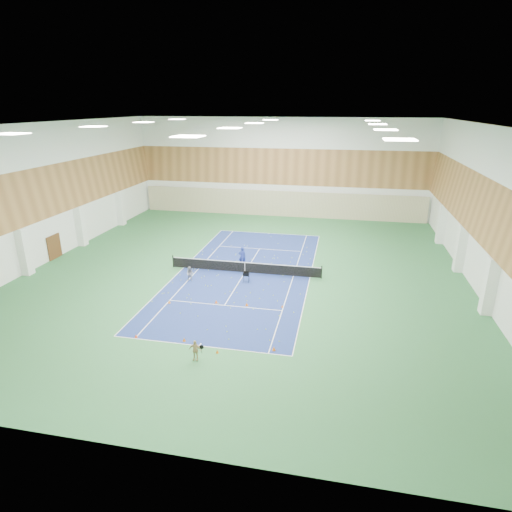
% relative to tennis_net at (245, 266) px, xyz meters
% --- Properties ---
extents(ground, '(40.00, 40.00, 0.00)m').
position_rel_tennis_net_xyz_m(ground, '(0.00, 0.00, -0.55)').
color(ground, '#2C6739').
rests_on(ground, ground).
extents(room_shell, '(36.00, 40.00, 12.00)m').
position_rel_tennis_net_xyz_m(room_shell, '(0.00, 0.00, 5.45)').
color(room_shell, white).
rests_on(room_shell, ground).
extents(wood_cladding, '(36.00, 40.00, 8.00)m').
position_rel_tennis_net_xyz_m(wood_cladding, '(0.00, 0.00, 7.45)').
color(wood_cladding, '#9F6B3B').
rests_on(wood_cladding, room_shell).
extents(ceiling_light_grid, '(21.40, 25.40, 0.06)m').
position_rel_tennis_net_xyz_m(ceiling_light_grid, '(0.00, 0.00, 11.37)').
color(ceiling_light_grid, white).
rests_on(ceiling_light_grid, room_shell).
extents(court_surface, '(10.97, 23.77, 0.01)m').
position_rel_tennis_net_xyz_m(court_surface, '(0.00, 0.00, -0.55)').
color(court_surface, navy).
rests_on(court_surface, ground).
extents(tennis_balls_scatter, '(10.57, 22.77, 0.07)m').
position_rel_tennis_net_xyz_m(tennis_balls_scatter, '(0.00, 0.00, -0.50)').
color(tennis_balls_scatter, '#B2D123').
rests_on(tennis_balls_scatter, ground).
extents(tennis_net, '(12.80, 0.10, 1.10)m').
position_rel_tennis_net_xyz_m(tennis_net, '(0.00, 0.00, 0.00)').
color(tennis_net, black).
rests_on(tennis_net, ground).
extents(back_curtain, '(35.40, 0.16, 3.20)m').
position_rel_tennis_net_xyz_m(back_curtain, '(0.00, 19.75, 1.05)').
color(back_curtain, '#C6B793').
rests_on(back_curtain, ground).
extents(door_left_b, '(0.08, 1.80, 2.20)m').
position_rel_tennis_net_xyz_m(door_left_b, '(-17.92, 0.00, 0.55)').
color(door_left_b, '#593319').
rests_on(door_left_b, ground).
extents(coach, '(0.74, 0.60, 1.75)m').
position_rel_tennis_net_xyz_m(coach, '(-0.59, 1.53, 0.33)').
color(coach, navy).
rests_on(coach, ground).
extents(child_court, '(0.60, 0.47, 1.20)m').
position_rel_tennis_net_xyz_m(child_court, '(-3.92, -2.60, 0.05)').
color(child_court, gray).
rests_on(child_court, ground).
extents(child_apron, '(0.72, 0.30, 1.22)m').
position_rel_tennis_net_xyz_m(child_apron, '(0.25, -13.30, 0.06)').
color(child_apron, tan).
rests_on(child_apron, ground).
extents(ball_cart, '(0.54, 0.54, 0.85)m').
position_rel_tennis_net_xyz_m(ball_cart, '(0.56, -1.96, -0.12)').
color(ball_cart, black).
rests_on(ball_cart, ground).
extents(cone_svc_a, '(0.20, 0.20, 0.22)m').
position_rel_tennis_net_xyz_m(cone_svc_a, '(-3.97, -6.84, -0.44)').
color(cone_svc_a, orange).
rests_on(cone_svc_a, ground).
extents(cone_svc_b, '(0.22, 0.22, 0.24)m').
position_rel_tennis_net_xyz_m(cone_svc_b, '(-0.68, -6.16, -0.43)').
color(cone_svc_b, orange).
rests_on(cone_svc_b, ground).
extents(cone_svc_c, '(0.23, 0.23, 0.25)m').
position_rel_tennis_net_xyz_m(cone_svc_c, '(1.55, -6.14, -0.43)').
color(cone_svc_c, '#DA5F0B').
rests_on(cone_svc_c, ground).
extents(cone_svc_d, '(0.17, 0.17, 0.19)m').
position_rel_tennis_net_xyz_m(cone_svc_d, '(4.04, -5.89, -0.45)').
color(cone_svc_d, '#D7530B').
rests_on(cone_svc_d, ground).
extents(cone_base_a, '(0.20, 0.20, 0.22)m').
position_rel_tennis_net_xyz_m(cone_base_a, '(-4.09, -11.74, -0.44)').
color(cone_base_a, '#F7410D').
rests_on(cone_base_a, ground).
extents(cone_base_b, '(0.21, 0.21, 0.24)m').
position_rel_tennis_net_xyz_m(cone_base_b, '(-1.07, -11.55, -0.43)').
color(cone_base_b, '#D75F0B').
rests_on(cone_base_b, ground).
extents(cone_base_c, '(0.18, 0.18, 0.19)m').
position_rel_tennis_net_xyz_m(cone_base_c, '(1.24, -12.39, -0.45)').
color(cone_base_c, orange).
rests_on(cone_base_c, ground).
extents(cone_base_d, '(0.23, 0.23, 0.25)m').
position_rel_tennis_net_xyz_m(cone_base_d, '(4.37, -11.48, -0.43)').
color(cone_base_d, '#DD620B').
rests_on(cone_base_d, ground).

